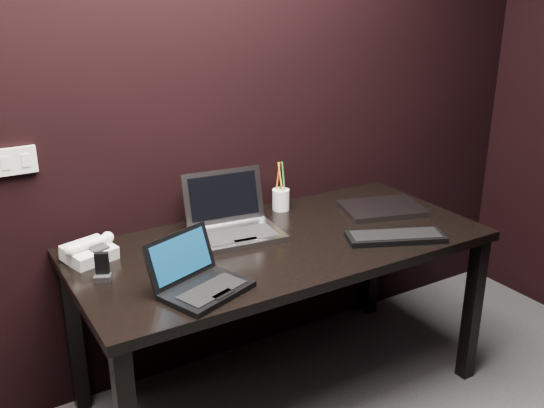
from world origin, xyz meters
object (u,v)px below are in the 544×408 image
closed_laptop (382,208)px  desk_phone (89,251)px  pen_cup (281,199)px  ext_keyboard (396,237)px  silver_laptop (234,224)px  netbook (199,280)px  desk (282,257)px  mobile_phone (102,269)px

closed_laptop → desk_phone: desk_phone is taller
pen_cup → ext_keyboard: bearing=-67.8°
silver_laptop → ext_keyboard: silver_laptop is taller
closed_laptop → desk_phone: 1.32m
netbook → desk_phone: netbook is taller
desk_phone → pen_cup: bearing=5.8°
closed_laptop → pen_cup: pen_cup is taller
silver_laptop → ext_keyboard: size_ratio=0.91×
desk → pen_cup: bearing=58.9°
ext_keyboard → mobile_phone: (-1.14, 0.27, 0.03)m
desk → desk_phone: 0.77m
desk → ext_keyboard: bearing=-30.0°
desk → ext_keyboard: size_ratio=4.01×
silver_laptop → pen_cup: bearing=24.8°
desk → ext_keyboard: (0.41, -0.24, 0.09)m
netbook → mobile_phone: size_ratio=3.55×
netbook → desk_phone: bearing=120.8°
desk → mobile_phone: bearing=177.4°
closed_laptop → pen_cup: bearing=146.9°
netbook → pen_cup: bearing=38.9°
netbook → closed_laptop: netbook is taller
closed_laptop → silver_laptop: bearing=171.5°
netbook → mobile_phone: 0.36m
ext_keyboard → closed_laptop: size_ratio=1.01×
silver_laptop → desk_phone: silver_laptop is taller
closed_laptop → pen_cup: size_ratio=1.82×
desk → pen_cup: pen_cup is taller
netbook → closed_laptop: (1.05, 0.27, -0.03)m
desk → netbook: netbook is taller
silver_laptop → pen_cup: size_ratio=1.68×
silver_laptop → closed_laptop: size_ratio=0.92×
ext_keyboard → netbook: bearing=179.0°
desk_phone → closed_laptop: bearing=-7.2°
netbook → closed_laptop: 1.08m
desk_phone → mobile_phone: (-0.00, -0.18, 0.00)m
silver_laptop → mobile_phone: bearing=-168.2°
silver_laptop → pen_cup: (0.33, 0.15, 0.01)m
silver_laptop → netbook: bearing=-131.2°
ext_keyboard → desk_phone: 1.22m
desk → desk_phone: size_ratio=8.01×
mobile_phone → pen_cup: 0.96m
netbook → ext_keyboard: bearing=-1.0°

